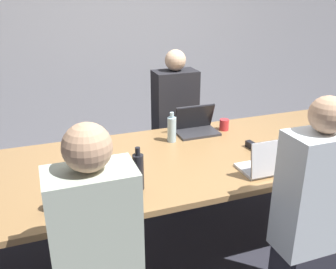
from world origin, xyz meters
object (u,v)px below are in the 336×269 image
object	(u,v)px
cup_far_center	(224,125)
stapler	(253,146)
cup_near_left	(52,202)
laptop_near_midright	(267,163)
person_far_center	(175,124)
laptop_near_left	(99,197)
bottle_near_left	(138,171)
cup_near_midright	(288,156)
bottle_far_center	(172,129)
person_near_left	(98,266)
laptop_far_center	(196,125)
person_near_midright	(311,215)

from	to	relation	value
cup_far_center	stapler	size ratio (longest dim) A/B	0.62
cup_near_left	laptop_near_midright	bearing A→B (deg)	-1.10
cup_far_center	laptop_near_midright	world-z (taller)	laptop_near_midright
person_far_center	laptop_near_left	bearing A→B (deg)	-126.23
bottle_near_left	cup_near_midright	distance (m)	1.11
bottle_far_center	cup_near_left	size ratio (longest dim) A/B	2.42
stapler	laptop_near_left	bearing A→B (deg)	-168.27
laptop_near_left	laptop_near_midright	world-z (taller)	laptop_near_midright
person_far_center	person_near_left	world-z (taller)	person_near_left
person_far_center	cup_near_left	size ratio (longest dim) A/B	13.47
cup_near_left	cup_far_center	bearing A→B (deg)	27.67
laptop_near_midright	cup_far_center	bearing A→B (deg)	-97.74
cup_near_left	cup_near_midright	bearing A→B (deg)	2.25
cup_far_center	bottle_near_left	world-z (taller)	bottle_near_left
cup_near_midright	cup_near_left	bearing A→B (deg)	-177.75
person_far_center	cup_far_center	size ratio (longest dim) A/B	14.35
bottle_near_left	laptop_near_midright	xyz separation A→B (m)	(0.86, -0.09, -0.05)
cup_far_center	person_near_left	world-z (taller)	person_near_left
bottle_far_center	cup_near_midright	distance (m)	0.91
laptop_far_center	cup_near_midright	bearing A→B (deg)	-62.94
person_far_center	person_near_midright	distance (m)	1.70
person_near_left	bottle_near_left	distance (m)	0.66
cup_near_midright	person_near_midright	bearing A→B (deg)	-112.26
person_far_center	laptop_near_midright	xyz separation A→B (m)	(0.17, -1.26, 0.14)
cup_near_left	bottle_far_center	bearing A→B (deg)	35.63
laptop_near_midright	person_near_midright	bearing A→B (deg)	93.22
person_near_left	cup_near_midright	size ratio (longest dim) A/B	15.79
laptop_near_left	bottle_near_left	size ratio (longest dim) A/B	1.26
person_near_left	stapler	bearing A→B (deg)	-149.20
stapler	person_near_midright	bearing A→B (deg)	-103.42
laptop_far_center	bottle_far_center	size ratio (longest dim) A/B	1.43
laptop_near_left	person_near_left	distance (m)	0.42
laptop_far_center	person_near_midright	size ratio (longest dim) A/B	0.26
bottle_near_left	bottle_far_center	bearing A→B (deg)	54.22
person_near_left	person_near_midright	distance (m)	1.25
laptop_far_center	stapler	bearing A→B (deg)	-60.64
cup_near_left	person_near_midright	bearing A→B (deg)	-18.01
person_far_center	cup_near_left	world-z (taller)	person_far_center
laptop_far_center	bottle_far_center	distance (m)	0.29
cup_near_midright	stapler	xyz separation A→B (m)	(-0.11, 0.27, -0.02)
person_near_left	cup_near_midright	bearing A→B (deg)	-160.02
laptop_far_center	bottle_near_left	world-z (taller)	bottle_near_left
person_far_center	laptop_near_midright	world-z (taller)	person_far_center
person_near_left	bottle_far_center	bearing A→B (deg)	-124.89
cup_far_center	laptop_near_midright	xyz separation A→B (m)	(-0.11, -0.81, 0.02)
bottle_near_left	cup_near_midright	xyz separation A→B (m)	(1.10, -0.00, -0.08)
cup_near_midright	stapler	size ratio (longest dim) A/B	0.58
laptop_near_midright	bottle_far_center	bearing A→B (deg)	-60.72
person_far_center	cup_far_center	bearing A→B (deg)	-57.72
laptop_near_left	stapler	distance (m)	1.32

